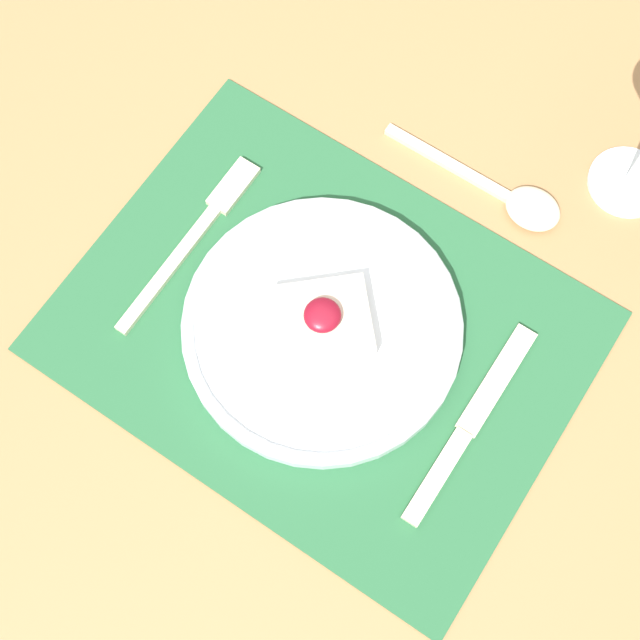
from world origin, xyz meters
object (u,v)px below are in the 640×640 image
(spoon, at_px, (515,199))
(dinner_plate, at_px, (320,323))
(knife, at_px, (462,436))
(fork, at_px, (198,232))

(spoon, bearing_deg, dinner_plate, -110.03)
(knife, xyz_separation_m, spoon, (-0.07, 0.23, 0.00))
(dinner_plate, xyz_separation_m, knife, (0.16, -0.02, -0.01))
(dinner_plate, xyz_separation_m, fork, (-0.15, 0.01, -0.01))
(knife, relative_size, spoon, 1.08)
(fork, bearing_deg, spoon, 39.40)
(dinner_plate, distance_m, spoon, 0.23)
(dinner_plate, height_order, knife, dinner_plate)
(knife, bearing_deg, spoon, 106.86)
(dinner_plate, relative_size, fork, 1.23)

